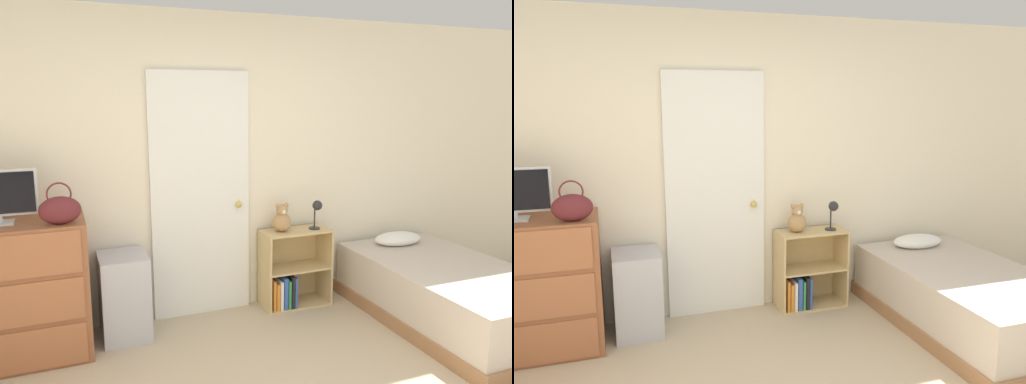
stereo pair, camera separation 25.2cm
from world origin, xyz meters
TOP-DOWN VIEW (x-y plane):
  - wall_back at (0.00, 2.22)m, footprint 10.00×0.06m
  - door_closed at (-0.13, 2.17)m, footprint 0.85×0.09m
  - dresser at (-1.60, 1.89)m, footprint 1.03×0.56m
  - handbag at (-1.25, 1.72)m, footprint 0.28×0.14m
  - storage_bin at (-0.83, 1.96)m, footprint 0.36×0.42m
  - bookshelf at (0.64, 2.02)m, footprint 0.62×0.30m
  - teddy_bear at (0.55, 2.02)m, footprint 0.17×0.17m
  - desk_lamp at (0.88, 1.98)m, footprint 0.11×0.11m
  - bed at (1.72, 1.24)m, footprint 1.07×1.90m

SIDE VIEW (x-z plane):
  - bed at x=1.72m, z-range -0.05..0.55m
  - bookshelf at x=0.64m, z-range -0.06..0.63m
  - storage_bin at x=-0.83m, z-range 0.00..0.67m
  - dresser at x=-1.60m, z-range 0.00..1.01m
  - teddy_bear at x=0.55m, z-range 0.68..0.93m
  - desk_lamp at x=0.88m, z-range 0.75..1.01m
  - door_closed at x=-0.13m, z-range 0.00..2.08m
  - handbag at x=-1.25m, z-range 0.96..1.25m
  - wall_back at x=0.00m, z-range 0.00..2.55m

